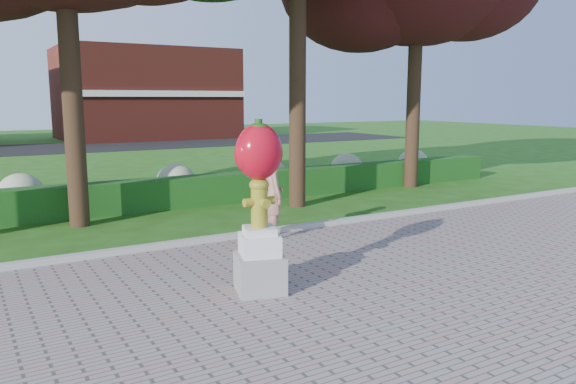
# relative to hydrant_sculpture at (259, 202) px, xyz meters

# --- Properties ---
(ground) EXTENTS (100.00, 100.00, 0.00)m
(ground) POSITION_rel_hydrant_sculpture_xyz_m (0.58, 0.08, -1.38)
(ground) COLOR #274F13
(ground) RESTS_ON ground
(curb) EXTENTS (40.00, 0.18, 0.15)m
(curb) POSITION_rel_hydrant_sculpture_xyz_m (0.58, 3.08, -1.31)
(curb) COLOR #ADADA5
(curb) RESTS_ON ground
(lawn_hedge) EXTENTS (24.00, 0.70, 0.80)m
(lawn_hedge) POSITION_rel_hydrant_sculpture_xyz_m (0.58, 7.08, -0.98)
(lawn_hedge) COLOR #164313
(lawn_hedge) RESTS_ON ground
(hydrangea_row) EXTENTS (20.10, 1.10, 0.99)m
(hydrangea_row) POSITION_rel_hydrant_sculpture_xyz_m (1.15, 8.08, -0.83)
(hydrangea_row) COLOR #A1AB83
(hydrangea_row) RESTS_ON ground
(street) EXTENTS (50.00, 8.00, 0.02)m
(street) POSITION_rel_hydrant_sculpture_xyz_m (0.58, 28.08, -1.37)
(street) COLOR black
(street) RESTS_ON ground
(building_right) EXTENTS (12.00, 8.00, 6.40)m
(building_right) POSITION_rel_hydrant_sculpture_xyz_m (8.58, 34.08, 1.82)
(building_right) COLOR maroon
(building_right) RESTS_ON ground
(hydrant_sculpture) EXTENTS (0.85, 0.85, 2.53)m
(hydrant_sculpture) POSITION_rel_hydrant_sculpture_xyz_m (0.00, 0.00, 0.00)
(hydrant_sculpture) COLOR gray
(hydrant_sculpture) RESTS_ON walkway
(woman) EXTENTS (0.54, 0.72, 1.78)m
(woman) POSITION_rel_hydrant_sculpture_xyz_m (1.72, 2.68, -0.45)
(woman) COLOR tan
(woman) RESTS_ON walkway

